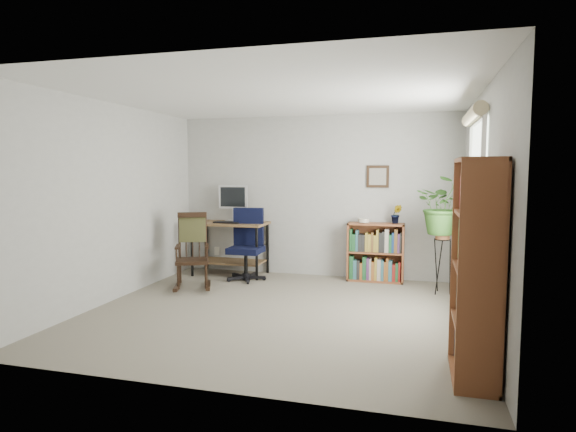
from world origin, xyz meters
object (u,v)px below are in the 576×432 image
(rocking_chair, at_px, (192,250))
(low_bookshelf, at_px, (376,252))
(desk, at_px, (230,248))
(office_chair, at_px, (246,244))
(tall_bookshelf, at_px, (476,270))

(rocking_chair, bearing_deg, low_bookshelf, 0.73)
(desk, bearing_deg, low_bookshelf, 3.15)
(office_chair, distance_m, rocking_chair, 0.84)
(rocking_chair, height_order, low_bookshelf, rocking_chair)
(desk, relative_size, office_chair, 1.06)
(rocking_chair, bearing_deg, desk, 56.32)
(desk, bearing_deg, tall_bookshelf, -42.80)
(desk, xyz_separation_m, tall_bookshelf, (3.18, -2.95, 0.44))
(desk, distance_m, tall_bookshelf, 4.36)
(office_chair, bearing_deg, tall_bookshelf, -50.96)
(office_chair, xyz_separation_m, rocking_chair, (-0.52, -0.66, -0.01))
(rocking_chair, distance_m, low_bookshelf, 2.58)
(desk, xyz_separation_m, rocking_chair, (-0.17, -0.95, 0.12))
(rocking_chair, bearing_deg, tall_bookshelf, -54.61)
(office_chair, relative_size, low_bookshelf, 1.26)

